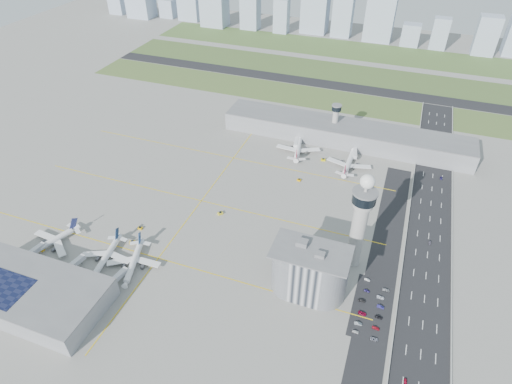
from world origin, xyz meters
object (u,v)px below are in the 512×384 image
(car_lot_2, at_px, (362,313))
(car_lot_4, at_px, (367,291))
(airplane_far_b, at_px, (349,160))
(car_lot_0, at_px, (355,332))
(control_tower, at_px, (360,218))
(jet_bridge_near_0, at_px, (25,260))
(tug_3, at_px, (220,213))
(car_lot_1, at_px, (358,324))
(tug_0, at_px, (42,249))
(car_lot_9, at_px, (380,307))
(tug_1, at_px, (140,228))
(car_hw_0, at_px, (405,382))
(airplane_far_a, at_px, (298,144))
(car_lot_8, at_px, (379,317))
(admin_building, at_px, (309,271))
(tug_5, at_px, (323,160))
(jet_bridge_near_1, at_px, (66,273))
(airplane_near_a, at_px, (49,240))
(car_hw_1, at_px, (430,242))
(airplane_near_b, at_px, (105,254))
(car_lot_5, at_px, (367,280))
(car_lot_3, at_px, (362,300))
(car_hw_4, at_px, (428,138))
(secondary_tower, at_px, (335,119))
(car_lot_6, at_px, (374,339))
(tug_4, at_px, (299,180))
(tug_2, at_px, (132,242))
(car_lot_7, at_px, (376,328))
(jet_bridge_far_1, at_px, (355,150))
(jet_bridge_far_0, at_px, (297,139))
(car_lot_11, at_px, (386,290))
(car_lot_10, at_px, (380,297))
(airplane_near_c, at_px, (133,260))
(car_hw_2, at_px, (441,178))

(car_lot_2, height_order, car_lot_4, car_lot_2)
(airplane_far_b, height_order, car_lot_0, airplane_far_b)
(control_tower, relative_size, jet_bridge_near_0, 4.61)
(tug_3, bearing_deg, car_lot_1, -169.15)
(tug_0, bearing_deg, car_lot_9, -68.99)
(tug_1, height_order, car_hw_0, tug_1)
(airplane_far_a, height_order, car_lot_8, airplane_far_a)
(admin_building, height_order, tug_5, admin_building)
(car_lot_1, bearing_deg, tug_0, 87.08)
(tug_5, bearing_deg, jet_bridge_near_1, -48.86)
(airplane_near_a, bearing_deg, airplane_far_b, 155.18)
(car_hw_1, bearing_deg, airplane_near_b, -156.45)
(car_lot_5, bearing_deg, car_lot_3, -173.58)
(car_lot_9, bearing_deg, car_hw_4, 0.24)
(secondary_tower, distance_m, car_hw_4, 85.95)
(tug_0, xyz_separation_m, tug_5, (142.00, 160.93, 0.08))
(tug_1, bearing_deg, jet_bridge_near_1, -25.22)
(car_lot_1, xyz_separation_m, car_lot_6, (9.24, -6.35, -0.11))
(car_lot_0, distance_m, car_lot_6, 9.83)
(tug_4, height_order, car_lot_0, tug_4)
(jet_bridge_near_1, distance_m, car_lot_4, 174.14)
(tug_2, height_order, car_hw_4, tug_2)
(car_lot_7, distance_m, car_hw_0, 29.87)
(admin_building, xyz_separation_m, car_lot_5, (30.97, 18.57, -14.76))
(jet_bridge_near_0, height_order, tug_0, jet_bridge_near_0)
(car_lot_7, bearing_deg, car_lot_8, -2.77)
(car_lot_5, relative_size, car_hw_0, 1.02)
(car_lot_3, height_order, car_hw_4, car_hw_4)
(airplane_far_b, distance_m, jet_bridge_near_0, 237.76)
(airplane_far_a, height_order, car_hw_4, airplane_far_a)
(jet_bridge_far_1, height_order, tug_3, jet_bridge_far_1)
(car_lot_9, bearing_deg, admin_building, 97.26)
(tug_3, bearing_deg, car_lot_8, -163.82)
(jet_bridge_far_0, height_order, car_lot_0, jet_bridge_far_0)
(tug_1, relative_size, tug_3, 0.85)
(airplane_near_a, relative_size, car_lot_1, 9.97)
(car_lot_5, distance_m, car_lot_11, 11.81)
(secondary_tower, xyz_separation_m, airplane_far_b, (20.97, -38.85, -12.94))
(control_tower, height_order, secondary_tower, control_tower)
(car_lot_0, bearing_deg, car_lot_1, -6.94)
(airplane_far_b, relative_size, car_lot_10, 10.12)
(airplane_far_a, relative_size, car_lot_9, 11.11)
(car_lot_3, bearing_deg, tug_5, 16.35)
(jet_bridge_near_1, xyz_separation_m, car_lot_5, (165.96, 57.57, -2.31))
(car_hw_0, bearing_deg, tug_1, 161.17)
(airplane_near_a, height_order, tug_5, airplane_near_a)
(airplane_near_c, height_order, tug_5, airplane_near_c)
(car_lot_3, height_order, car_lot_4, car_lot_3)
(car_lot_0, distance_m, car_hw_2, 163.59)
(car_lot_1, distance_m, car_lot_5, 31.89)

